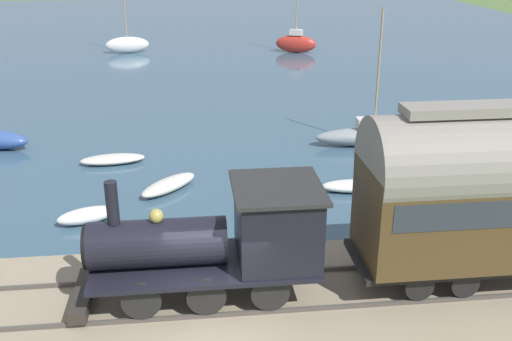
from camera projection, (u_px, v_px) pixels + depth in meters
name	position (u px, v px, depth m)	size (l,w,h in m)	color
ground_plane	(218.00, 332.00, 14.85)	(200.00, 200.00, 0.00)	#516B38
harbor_water	(192.00, 41.00, 55.53)	(80.00, 80.00, 0.01)	#38566B
rail_embankment	(216.00, 302.00, 15.73)	(5.37, 56.00, 0.48)	gray
steam_locomotive	(226.00, 236.00, 15.05)	(2.44, 6.29, 3.25)	black
sailboat_red	(296.00, 43.00, 49.87)	(2.26, 3.55, 6.55)	#B72D23
sailboat_white	(127.00, 44.00, 49.74)	(1.51, 3.66, 7.49)	white
sailboat_gray	(374.00, 135.00, 27.86)	(1.32, 5.51, 6.29)	gray
rowboat_off_pier	(87.00, 215.00, 20.42)	(1.46, 2.20, 0.51)	silver
rowboat_far_out	(113.00, 159.00, 25.72)	(1.29, 2.82, 0.38)	beige
rowboat_near_shore	(355.00, 186.00, 22.94)	(1.10, 2.63, 0.42)	silver
rowboat_mid_harbor	(169.00, 185.00, 22.97)	(2.61, 2.52, 0.47)	beige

